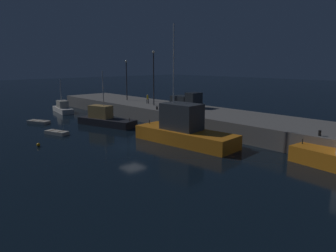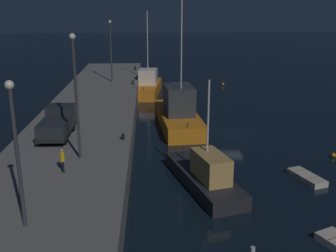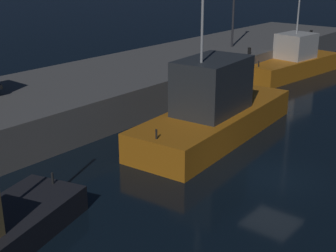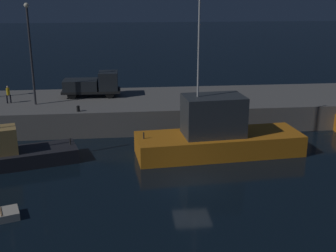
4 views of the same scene
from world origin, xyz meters
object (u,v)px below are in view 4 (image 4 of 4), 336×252
(fishing_trawler_red, at_px, (5,154))
(fishing_boat_orange, at_px, (217,135))
(utility_truck, at_px, (94,84))
(bollard_central, at_px, (78,109))
(dockworker, at_px, (8,93))
(lamp_post_east, at_px, (30,48))

(fishing_trawler_red, distance_m, fishing_boat_orange, 16.02)
(utility_truck, relative_size, bollard_central, 11.49)
(fishing_boat_orange, xyz_separation_m, dockworker, (-17.90, 9.18, 1.64))
(utility_truck, bearing_deg, fishing_trawler_red, -115.97)
(dockworker, bearing_deg, fishing_trawler_red, -79.23)
(fishing_boat_orange, relative_size, utility_truck, 2.43)
(fishing_boat_orange, bearing_deg, dockworker, 152.85)
(lamp_post_east, bearing_deg, bollard_central, -34.98)
(fishing_boat_orange, distance_m, lamp_post_east, 18.49)
(dockworker, relative_size, bollard_central, 3.31)
(fishing_boat_orange, bearing_deg, bollard_central, 153.71)
(fishing_trawler_red, distance_m, bollard_central, 8.17)
(lamp_post_east, height_order, dockworker, lamp_post_east)
(lamp_post_east, distance_m, dockworker, 5.05)
(fishing_boat_orange, xyz_separation_m, utility_truck, (-10.12, 11.14, 1.90))
(utility_truck, relative_size, dockworker, 3.47)
(fishing_trawler_red, height_order, fishing_boat_orange, fishing_boat_orange)
(utility_truck, height_order, dockworker, utility_truck)
(fishing_boat_orange, relative_size, dockworker, 8.42)
(lamp_post_east, bearing_deg, utility_truck, 27.36)
(fishing_trawler_red, relative_size, bollard_central, 20.03)
(lamp_post_east, relative_size, dockworker, 5.50)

